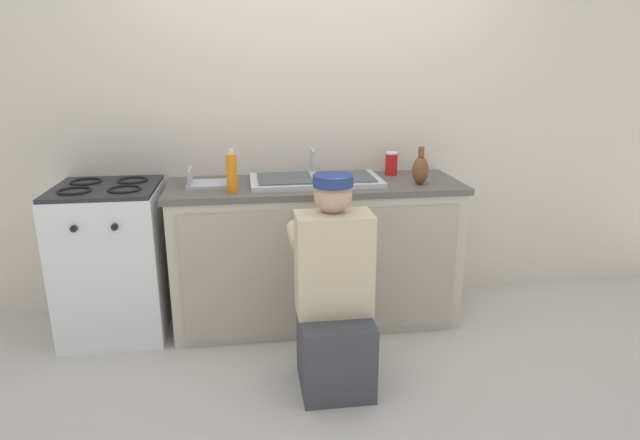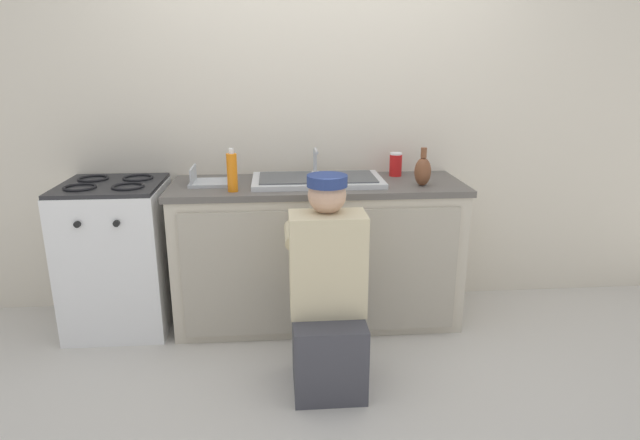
# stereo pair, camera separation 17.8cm
# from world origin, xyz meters

# --- Properties ---
(ground_plane) EXTENTS (12.00, 12.00, 0.00)m
(ground_plane) POSITION_xyz_m (0.00, 0.00, 0.00)
(ground_plane) COLOR beige
(back_wall) EXTENTS (6.00, 0.10, 2.50)m
(back_wall) POSITION_xyz_m (0.00, 0.65, 1.25)
(back_wall) COLOR beige
(back_wall) RESTS_ON ground_plane
(counter_cabinet) EXTENTS (1.77, 0.62, 0.87)m
(counter_cabinet) POSITION_xyz_m (0.00, 0.29, 0.44)
(counter_cabinet) COLOR beige
(counter_cabinet) RESTS_ON ground_plane
(countertop) EXTENTS (1.81, 0.62, 0.04)m
(countertop) POSITION_xyz_m (0.00, 0.30, 0.89)
(countertop) COLOR #5B5651
(countertop) RESTS_ON counter_cabinet
(sink_double_basin) EXTENTS (0.80, 0.44, 0.19)m
(sink_double_basin) POSITION_xyz_m (0.00, 0.30, 0.93)
(sink_double_basin) COLOR silver
(sink_double_basin) RESTS_ON countertop
(stove_range) EXTENTS (0.60, 0.62, 0.94)m
(stove_range) POSITION_xyz_m (-1.25, 0.30, 0.47)
(stove_range) COLOR white
(stove_range) RESTS_ON ground_plane
(plumber_person) EXTENTS (0.42, 0.61, 1.10)m
(plumber_person) POSITION_xyz_m (-0.01, -0.46, 0.46)
(plumber_person) COLOR #3F3F47
(plumber_person) RESTS_ON ground_plane
(soap_bottle_orange) EXTENTS (0.06, 0.06, 0.25)m
(soap_bottle_orange) POSITION_xyz_m (-0.50, 0.11, 1.02)
(soap_bottle_orange) COLOR orange
(soap_bottle_orange) RESTS_ON countertop
(soda_cup_red) EXTENTS (0.08, 0.08, 0.15)m
(soda_cup_red) POSITION_xyz_m (0.53, 0.46, 0.99)
(soda_cup_red) COLOR red
(soda_cup_red) RESTS_ON countertop
(dish_rack_tray) EXTENTS (0.28, 0.22, 0.11)m
(dish_rack_tray) POSITION_xyz_m (-0.64, 0.31, 0.94)
(dish_rack_tray) COLOR #B2B7BC
(dish_rack_tray) RESTS_ON countertop
(vase_decorative) EXTENTS (0.10, 0.10, 0.23)m
(vase_decorative) POSITION_xyz_m (0.63, 0.17, 1.00)
(vase_decorative) COLOR brown
(vase_decorative) RESTS_ON countertop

